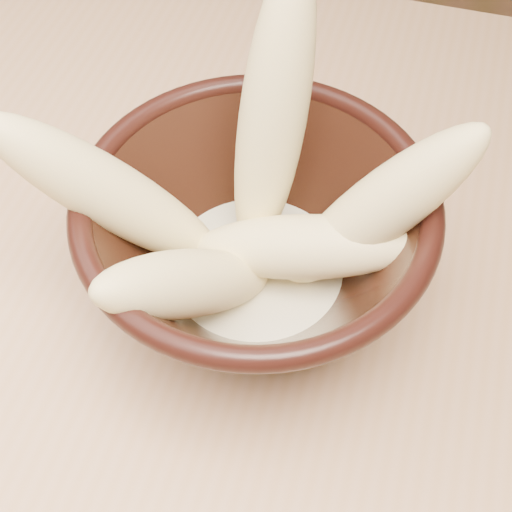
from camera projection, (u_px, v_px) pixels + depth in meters
The scene contains 8 objects.
table at pixel (251, 368), 0.56m from camera, with size 1.20×0.80×0.75m.
bowl at pixel (256, 247), 0.45m from camera, with size 0.22×0.22×0.12m.
milk_puddle at pixel (256, 273), 0.47m from camera, with size 0.12×0.12×0.02m, color beige.
banana_upright at pixel (272, 120), 0.42m from camera, with size 0.04×0.04×0.19m, color #F8E592.
banana_left at pixel (114, 196), 0.42m from camera, with size 0.04×0.04×0.18m, color #F8E592.
banana_right at pixel (377, 211), 0.42m from camera, with size 0.04×0.04×0.16m, color #F8E592.
banana_across at pixel (301, 247), 0.43m from camera, with size 0.04×0.04×0.14m, color #F8E592.
banana_front at pixel (189, 283), 0.41m from camera, with size 0.04×0.04×0.14m, color #F8E592.
Camera 1 is at (0.07, -0.25, 1.18)m, focal length 50.00 mm.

